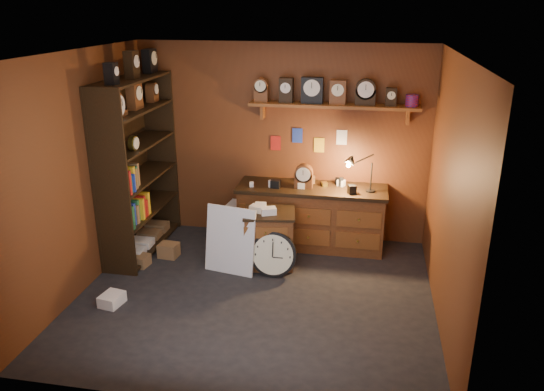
{
  "coord_description": "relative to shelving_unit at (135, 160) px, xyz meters",
  "views": [
    {
      "loc": [
        1.15,
        -5.21,
        3.16
      ],
      "look_at": [
        0.13,
        0.35,
        1.11
      ],
      "focal_mm": 35.0,
      "sensor_mm": 36.0,
      "label": 1
    }
  ],
  "objects": [
    {
      "name": "white_panel",
      "position": [
        1.36,
        -0.44,
        -1.25
      ],
      "size": [
        0.67,
        0.3,
        0.85
      ],
      "primitive_type": "cube",
      "rotation": [
        -0.17,
        0.0,
        -0.19
      ],
      "color": "silver",
      "rests_on": "ground"
    },
    {
      "name": "floor",
      "position": [
        1.79,
        -0.98,
        -1.25
      ],
      "size": [
        4.0,
        4.0,
        0.0
      ],
      "primitive_type": "plane",
      "color": "black",
      "rests_on": "ground"
    },
    {
      "name": "mini_fridge",
      "position": [
        1.33,
        0.41,
        -0.99
      ],
      "size": [
        0.57,
        0.58,
        0.53
      ],
      "rotation": [
        0.0,
        0.0,
        -0.11
      ],
      "color": "silver",
      "rests_on": "ground"
    },
    {
      "name": "low_cabinet",
      "position": [
        1.81,
        -0.18,
        -0.86
      ],
      "size": [
        0.71,
        0.62,
        0.81
      ],
      "rotation": [
        0.0,
        0.0,
        0.15
      ],
      "color": "brown",
      "rests_on": "ground"
    },
    {
      "name": "workbench",
      "position": [
        2.26,
        0.49,
        -0.78
      ],
      "size": [
        2.0,
        0.66,
        1.36
      ],
      "color": "brown",
      "rests_on": "ground"
    },
    {
      "name": "floor_box_b",
      "position": [
        0.26,
        -1.46,
        -1.19
      ],
      "size": [
        0.26,
        0.29,
        0.13
      ],
      "primitive_type": "cube",
      "rotation": [
        0.0,
        0.0,
        -0.18
      ],
      "color": "white",
      "rests_on": "ground"
    },
    {
      "name": "room_shell",
      "position": [
        1.84,
        -0.87,
        0.47
      ],
      "size": [
        4.02,
        3.62,
        2.71
      ],
      "color": "brown",
      "rests_on": "ground"
    },
    {
      "name": "floor_box_c",
      "position": [
        0.46,
        -0.21,
        -1.16
      ],
      "size": [
        0.26,
        0.23,
        0.18
      ],
      "primitive_type": "cube",
      "rotation": [
        0.0,
        0.0,
        -0.08
      ],
      "color": "olive",
      "rests_on": "ground"
    },
    {
      "name": "shelving_unit",
      "position": [
        0.0,
        0.0,
        0.0
      ],
      "size": [
        0.47,
        1.6,
        2.58
      ],
      "color": "black",
      "rests_on": "ground"
    },
    {
      "name": "big_round_clock",
      "position": [
        1.91,
        -0.45,
        -0.97
      ],
      "size": [
        0.57,
        0.18,
        0.57
      ],
      "color": "black",
      "rests_on": "ground"
    },
    {
      "name": "floor_box_a",
      "position": [
        0.18,
        -0.52,
        -1.18
      ],
      "size": [
        0.27,
        0.24,
        0.15
      ],
      "primitive_type": "cube",
      "rotation": [
        0.0,
        0.0,
        -0.16
      ],
      "color": "olive",
      "rests_on": "ground"
    }
  ]
}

